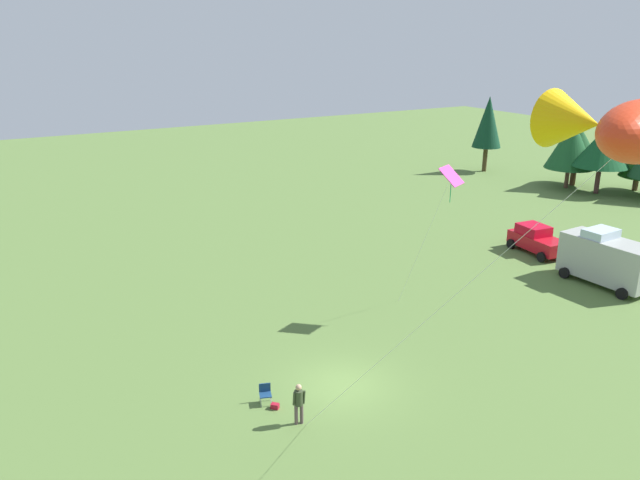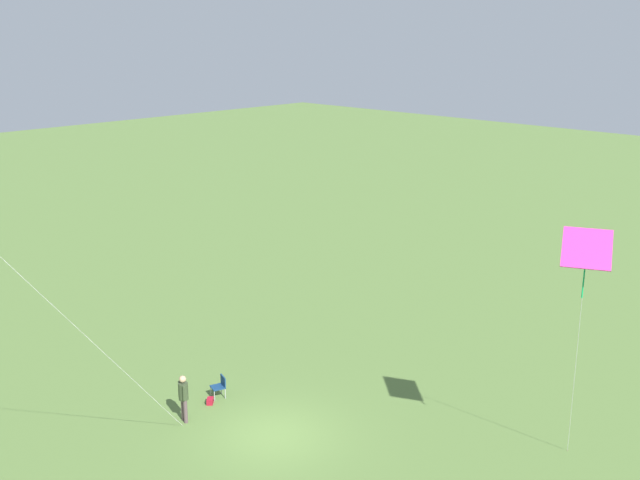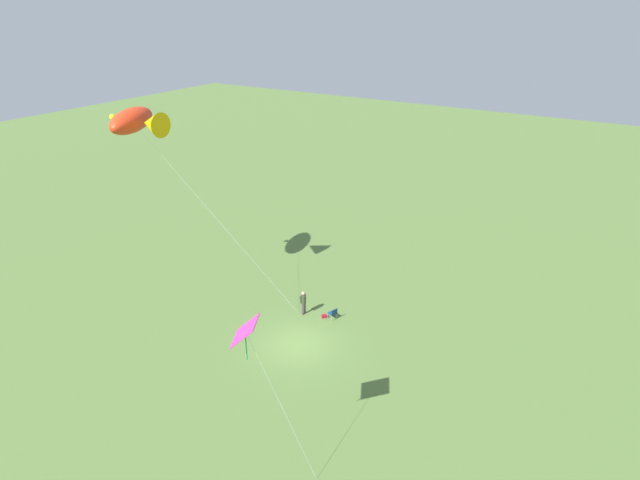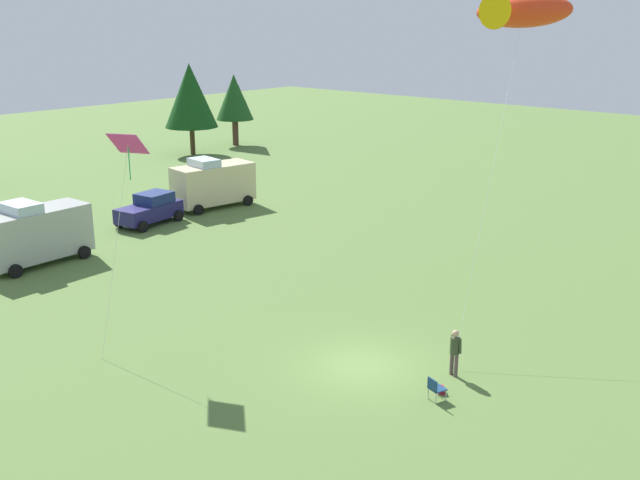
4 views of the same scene
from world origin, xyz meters
name	(u,v)px [view 1 (image 1 of 4)]	position (x,y,z in m)	size (l,w,h in m)	color
ground_plane	(342,385)	(0.00, 0.00, 0.00)	(160.00, 160.00, 0.00)	#547136
person_kite_flyer	(299,401)	(1.56, -2.94, 1.02)	(0.41, 0.53, 1.74)	#574447
folding_chair	(265,392)	(-0.44, -3.46, 0.49)	(0.61, 0.61, 0.82)	navy
backpack_on_grass	(275,406)	(0.16, -3.31, 0.11)	(0.32, 0.22, 0.22)	maroon
car_red_sedan	(537,240)	(-7.94, 20.83, 0.95)	(4.36, 2.56, 1.89)	red
van_motorhome_grey	(607,259)	(-1.83, 19.91, 1.64)	(5.49, 2.80, 3.34)	#A2A59D
kite_large_fish	(625,128)	(11.21, 0.50, 12.49)	(11.37, 5.53, 13.29)	red
kite_diamond_rainbow	(451,178)	(-3.52, 8.62, 7.55)	(3.27, 1.87, 8.10)	#D23093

